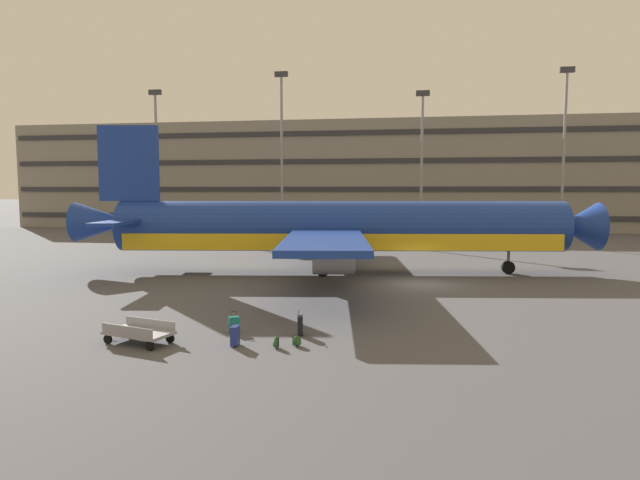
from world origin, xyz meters
TOP-DOWN VIEW (x-y plane):
  - ground_plane at (0.00, 0.00)m, footprint 600.00×600.00m
  - terminal_structure at (0.00, 54.01)m, footprint 126.15×18.88m
  - airliner at (-5.99, 3.55)m, footprint 37.01×30.05m
  - light_mast_far_left at (-36.41, 39.27)m, footprint 1.80×0.50m
  - light_mast_left at (-17.99, 39.27)m, footprint 1.80×0.50m
  - light_mast_center_left at (1.11, 39.27)m, footprint 1.80×0.50m
  - light_mast_center_right at (18.99, 39.27)m, footprint 1.80×0.50m
  - suitcase_red at (-7.44, -14.85)m, footprint 0.28×0.48m
  - suitcase_laid_flat at (-8.09, -12.99)m, footprint 0.50×0.43m
  - suitcase_orange at (-5.29, -13.02)m, footprint 0.29×0.44m
  - backpack_upright at (-5.11, -14.55)m, footprint 0.42×0.43m
  - backpack_purple at (-5.83, -14.93)m, footprint 0.29×0.39m
  - baggage_cart at (-11.21, -15.10)m, footprint 3.36×1.96m

SIDE VIEW (x-z plane):
  - ground_plane at x=0.00m, z-range 0.00..0.00m
  - backpack_upright at x=-5.11m, z-range -0.03..0.43m
  - backpack_purple at x=-5.83m, z-range -0.03..0.48m
  - suitcase_laid_flat at x=-8.09m, z-range -0.08..0.80m
  - suitcase_red at x=-7.44m, z-range -0.05..0.86m
  - suitcase_orange at x=-5.29m, z-range -0.08..0.93m
  - baggage_cart at x=-11.21m, z-range 0.02..0.84m
  - airliner at x=-5.99m, z-range -2.02..8.41m
  - terminal_structure at x=0.00m, z-range 0.00..16.32m
  - light_mast_center_left at x=1.11m, z-range 1.64..20.67m
  - light_mast_far_left at x=-36.41m, z-range 1.67..21.85m
  - light_mast_center_right at x=18.99m, z-range 1.69..23.13m
  - light_mast_left at x=-17.99m, z-range 1.70..23.80m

